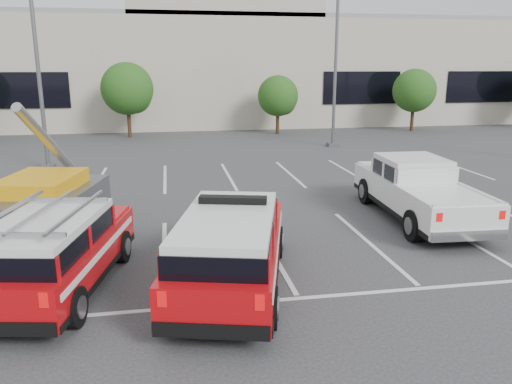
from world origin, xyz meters
TOP-DOWN VIEW (x-y plane):
  - ground at (0.00, 0.00)m, footprint 120.00×120.00m
  - stall_markings at (0.00, 4.50)m, footprint 23.00×15.00m
  - convention_building at (0.18, 31.86)m, footprint 60.00×16.99m
  - tree_mid_left at (-4.91, 22.05)m, footprint 3.37×3.37m
  - tree_mid_right at (5.09, 22.05)m, footprint 2.77×2.77m
  - tree_right at (15.09, 22.05)m, footprint 3.07×3.07m
  - light_pole_left at (-8.00, 12.00)m, footprint 0.90×0.60m
  - light_pole_mid at (7.00, 16.00)m, footprint 0.90×0.60m
  - fire_chief_suv at (-1.28, -2.09)m, footprint 3.24×5.71m
  - white_pickup at (4.99, 1.89)m, footprint 2.38×6.10m
  - ladder_suv at (-4.86, -1.64)m, footprint 2.79×5.13m
  - utility_rig at (-6.16, 2.37)m, footprint 4.36×4.57m

SIDE VIEW (x-z plane):
  - ground at x=0.00m, z-range 0.00..0.00m
  - stall_markings at x=0.00m, z-range 0.00..0.01m
  - white_pickup at x=4.99m, z-range -0.19..1.65m
  - utility_rig at x=-6.16m, z-range -1.12..2.60m
  - ladder_suv at x=-4.86m, z-range -0.19..1.72m
  - fire_chief_suv at x=-1.28m, z-range -0.17..1.73m
  - tree_mid_right at x=5.09m, z-range 0.51..4.50m
  - tree_right at x=15.09m, z-range 0.56..4.98m
  - tree_mid_left at x=-4.91m, z-range 0.62..5.46m
  - convention_building at x=0.18m, z-range -1.88..11.32m
  - light_pole_left at x=-8.00m, z-range 0.07..10.31m
  - light_pole_mid at x=7.00m, z-range 0.07..10.31m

